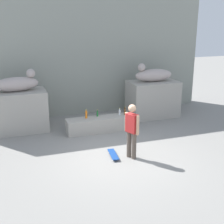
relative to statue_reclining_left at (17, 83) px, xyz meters
name	(u,v)px	position (x,y,z in m)	size (l,w,h in m)	color
ground_plane	(120,157)	(2.70, -3.39, -1.79)	(40.00, 40.00, 0.00)	gray
facade_wall	(80,55)	(2.70, 1.59, 0.72)	(11.03, 0.60, 5.02)	gray
pedestal_left	(19,111)	(-0.04, 0.00, -1.04)	(2.05, 1.23, 1.51)	#A39E93
pedestal_right	(153,99)	(5.43, 0.00, -1.04)	(2.05, 1.23, 1.51)	#A39E93
statue_reclining_left	(17,83)	(0.00, 0.00, 0.00)	(1.65, 0.74, 0.78)	#B6A7A2
statue_reclining_right	(153,75)	(5.39, 0.00, 0.00)	(1.62, 0.62, 0.78)	#B6A7A2
ledge_block	(98,124)	(2.70, -1.03, -1.53)	(2.33, 0.62, 0.53)	#A39E93
skater	(132,129)	(3.01, -3.53, -0.87)	(0.33, 0.50, 1.67)	brown
skateboard	(113,154)	(2.52, -3.27, -1.73)	(0.29, 0.82, 0.08)	navy
bottle_green	(97,114)	(2.73, -0.87, -1.16)	(0.06, 0.06, 0.26)	#1E722D
bottle_orange	(86,115)	(2.29, -0.95, -1.13)	(0.08, 0.08, 0.33)	orange
bottle_clear	(120,112)	(3.57, -0.99, -1.15)	(0.07, 0.07, 0.28)	silver
bottle_brown	(125,112)	(3.76, -1.05, -1.13)	(0.07, 0.07, 0.33)	#593314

